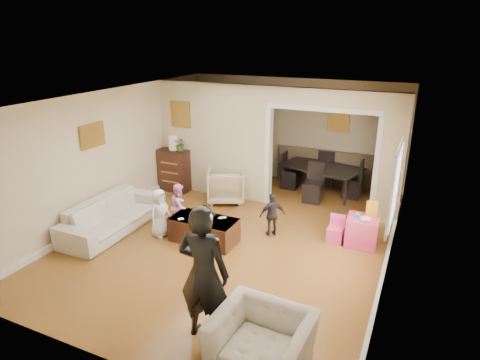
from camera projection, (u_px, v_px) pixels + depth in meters
The scene contains 27 objects.
floor at pixel (236, 235), 7.84m from camera, with size 7.00×7.00×0.00m, color #9B6028.
partition_left at pixel (215, 140), 9.48m from camera, with size 2.75×0.18×2.60m, color beige.
partition_right at pixel (390, 160), 7.97m from camera, with size 0.55×0.18×2.60m, color beige.
partition_header at pixel (324, 98), 8.13m from camera, with size 2.22×0.18×0.35m, color beige.
window_pane at pixel (395, 187), 5.91m from camera, with size 0.03×0.95×1.10m, color white.
framed_art_partition at pixel (181, 114), 9.53m from camera, with size 0.45×0.03×0.55m, color brown.
framed_art_sofa_wall at pixel (92, 136), 7.78m from camera, with size 0.03×0.55×0.40m, color brown.
framed_art_alcove at pixel (339, 119), 9.78m from camera, with size 0.45×0.03×0.55m, color brown.
sofa at pixel (112, 215), 7.93m from camera, with size 2.21×0.86×0.64m, color beige.
armchair_back at pixel (226, 185), 9.31m from camera, with size 0.81×0.83×0.76m, color tan.
armchair_front at pixel (262, 344), 4.61m from camera, with size 1.07×0.94×0.70m, color beige.
dresser at pixel (175, 170), 9.93m from camera, with size 0.74×0.42×1.02m, color #371B10.
table_lamp at pixel (173, 142), 9.70m from camera, with size 0.22×0.22×0.36m, color #FEEDCF.
potted_plant at pixel (180, 144), 9.63m from camera, with size 0.30×0.26×0.33m, color #42662D.
coffee_table at pixel (204, 230), 7.54m from camera, with size 1.21×0.60×0.45m, color #3A1B12.
coffee_cup at pixel (207, 218), 7.37m from camera, with size 0.10×0.10×0.09m, color silver.
play_table at pixel (362, 231), 7.43m from camera, with size 0.54×0.54×0.52m, color #E43C6E.
cereal_box at pixel (372, 209), 7.33m from camera, with size 0.20×0.07×0.30m, color yellow.
cyan_cup at pixel (357, 216), 7.32m from camera, with size 0.08×0.08×0.08m, color #2AB0D2.
toy_block at pixel (358, 213), 7.48m from camera, with size 0.08×0.06×0.05m, color red.
play_bowl at pixel (365, 220), 7.21m from camera, with size 0.20×0.20×0.05m, color silver.
dining_table at pixel (320, 179), 9.85m from camera, with size 1.83×1.02×0.64m, color black.
adult_person at pixel (204, 274), 4.96m from camera, with size 0.66×0.43×1.80m, color black.
child_kneel_a at pixel (160, 213), 7.67m from camera, with size 0.46×0.30×0.94m, color white.
child_kneel_b at pixel (180, 206), 8.00m from camera, with size 0.44×0.35×0.91m, color pink.
child_toddler at pixel (272, 215), 7.71m from camera, with size 0.49×0.21×0.84m, color black.
craft_papers at pixel (204, 219), 7.46m from camera, with size 0.80×0.50×0.00m.
Camera 1 is at (3.00, -6.35, 3.64)m, focal length 30.82 mm.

